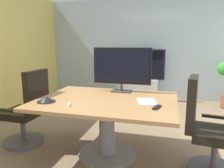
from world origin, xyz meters
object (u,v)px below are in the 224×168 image
(office_chair_left, at_px, (28,114))
(office_chair_right, at_px, (207,133))
(tv_monitor, at_px, (122,67))
(remote_control, at_px, (157,107))
(wall_display_unit, at_px, (140,83))
(conference_table, at_px, (107,114))
(conference_phone, at_px, (46,99))

(office_chair_left, height_order, office_chair_right, same)
(office_chair_right, bearing_deg, tv_monitor, 71.48)
(remote_control, bearing_deg, wall_display_unit, 116.46)
(tv_monitor, height_order, remote_control, tv_monitor)
(remote_control, bearing_deg, conference_table, 176.26)
(tv_monitor, height_order, wall_display_unit, tv_monitor)
(conference_table, bearing_deg, remote_control, -19.31)
(conference_phone, xyz_separation_m, remote_control, (1.30, 0.10, -0.02))
(tv_monitor, distance_m, wall_display_unit, 2.59)
(wall_display_unit, distance_m, conference_phone, 3.39)
(remote_control, bearing_deg, office_chair_right, 31.77)
(office_chair_left, xyz_separation_m, remote_control, (1.82, -0.22, 0.31))
(wall_display_unit, height_order, remote_control, wall_display_unit)
(office_chair_left, height_order, remote_control, office_chair_left)
(office_chair_right, relative_size, wall_display_unit, 0.83)
(wall_display_unit, bearing_deg, office_chair_right, -69.09)
(office_chair_left, xyz_separation_m, office_chair_right, (2.36, -0.06, 0.00))
(conference_table, bearing_deg, office_chair_right, -3.06)
(tv_monitor, relative_size, wall_display_unit, 0.64)
(office_chair_left, distance_m, remote_control, 1.85)
(office_chair_left, distance_m, conference_phone, 0.69)
(wall_display_unit, bearing_deg, tv_monitor, -88.47)
(conference_table, xyz_separation_m, tv_monitor, (0.08, 0.48, 0.55))
(conference_table, bearing_deg, conference_phone, -154.43)
(office_chair_left, relative_size, remote_control, 6.41)
(office_chair_left, relative_size, office_chair_right, 1.00)
(conference_table, distance_m, office_chair_right, 1.19)
(conference_table, bearing_deg, tv_monitor, 80.15)
(conference_phone, bearing_deg, remote_control, 4.19)
(office_chair_right, xyz_separation_m, conference_phone, (-1.85, -0.25, 0.33))
(office_chair_left, relative_size, conference_phone, 4.95)
(conference_table, height_order, remote_control, remote_control)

